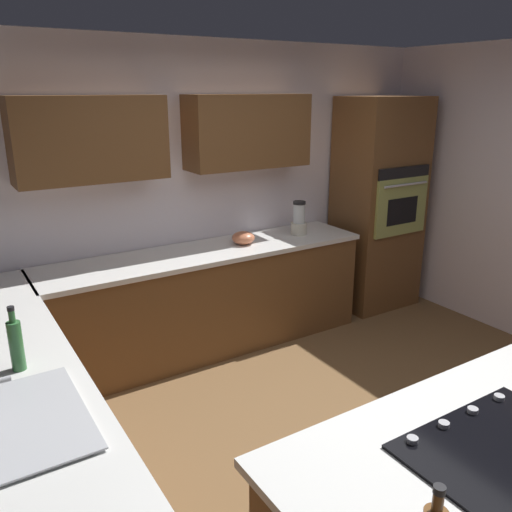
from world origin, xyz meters
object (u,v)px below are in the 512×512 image
at_px(blender, 299,220).
at_px(mixing_bowl, 243,238).
at_px(sink_unit, 24,420).
at_px(cooktop, 509,451).
at_px(dish_soap_bottle, 16,344).
at_px(wall_oven, 378,205).

relative_size(blender, mixing_bowl, 1.56).
distance_m(sink_unit, blender, 3.20).
xyz_separation_m(sink_unit, cooktop, (-1.50, 1.15, -0.01)).
bearing_deg(mixing_bowl, dish_soap_bottle, 32.19).
height_order(cooktop, mixing_bowl, mixing_bowl).
distance_m(wall_oven, mixing_bowl, 1.60).
relative_size(cooktop, dish_soap_bottle, 2.31).
xyz_separation_m(wall_oven, blender, (1.00, -0.00, -0.03)).
xyz_separation_m(wall_oven, dish_soap_bottle, (3.62, 1.27, -0.03)).
bearing_deg(dish_soap_bottle, cooktop, 131.51).
bearing_deg(cooktop, wall_oven, -126.89).
bearing_deg(mixing_bowl, cooktop, 78.77).
distance_m(sink_unit, dish_soap_bottle, 0.50).
height_order(wall_oven, dish_soap_bottle, wall_oven).
relative_size(sink_unit, cooktop, 0.92).
bearing_deg(blender, wall_oven, 179.84).
xyz_separation_m(cooktop, mixing_bowl, (-0.58, -2.90, 0.05)).
xyz_separation_m(blender, dish_soap_bottle, (2.62, 1.27, 0.00)).
xyz_separation_m(sink_unit, blender, (-2.68, -1.75, 0.12)).
relative_size(wall_oven, dish_soap_bottle, 6.46).
xyz_separation_m(mixing_bowl, dish_soap_bottle, (2.02, 1.27, 0.08)).
height_order(sink_unit, cooktop, sink_unit).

